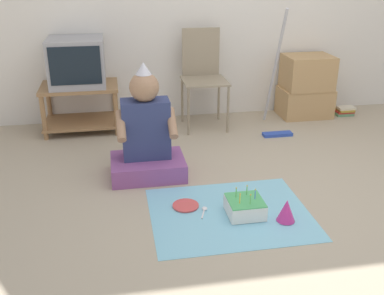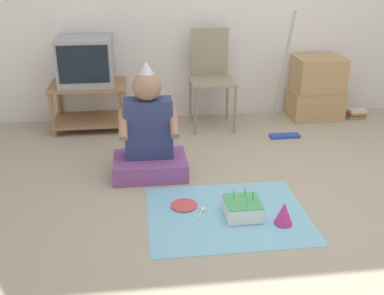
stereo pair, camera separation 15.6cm
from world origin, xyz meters
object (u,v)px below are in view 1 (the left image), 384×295
object	(u,v)px
folding_chair	(203,71)
paper_plate	(186,205)
cardboard_box_stack	(306,87)
party_hat_blue	(286,210)
dust_mop	(276,98)
person_seated	(147,139)
birthday_cake	(245,207)
book_pile	(345,111)
tv	(77,62)

from	to	relation	value
folding_chair	paper_plate	xyz separation A→B (m)	(-0.44, -1.61, -0.53)
cardboard_box_stack	party_hat_blue	world-z (taller)	cardboard_box_stack
dust_mop	paper_plate	distance (m)	1.69
person_seated	cardboard_box_stack	bearing A→B (deg)	32.47
birthday_cake	book_pile	bearing A→B (deg)	47.36
tv	folding_chair	size ratio (longest dim) A/B	0.54
folding_chair	dust_mop	bearing A→B (deg)	-28.84
folding_chair	person_seated	xyz separation A→B (m)	(-0.65, -1.06, -0.24)
person_seated	party_hat_blue	bearing A→B (deg)	-46.20
tv	party_hat_blue	xyz separation A→B (m)	(1.35, -1.94, -0.59)
person_seated	paper_plate	xyz separation A→B (m)	(0.21, -0.55, -0.29)
person_seated	folding_chair	bearing A→B (deg)	58.56
book_pile	tv	bearing A→B (deg)	178.98
birthday_cake	folding_chair	bearing A→B (deg)	87.58
folding_chair	person_seated	distance (m)	1.27
dust_mop	book_pile	size ratio (longest dim) A/B	5.82
birthday_cake	party_hat_blue	bearing A→B (deg)	-27.60
birthday_cake	party_hat_blue	world-z (taller)	birthday_cake
dust_mop	paper_plate	size ratio (longest dim) A/B	6.55
tv	party_hat_blue	distance (m)	2.44
birthday_cake	cardboard_box_stack	bearing A→B (deg)	57.08
cardboard_box_stack	party_hat_blue	bearing A→B (deg)	-115.96
party_hat_blue	paper_plate	distance (m)	0.67
book_pile	paper_plate	bearing A→B (deg)	-141.21
folding_chair	paper_plate	bearing A→B (deg)	-105.30
cardboard_box_stack	book_pile	distance (m)	0.52
dust_mop	birthday_cake	xyz separation A→B (m)	(-0.71, -1.43, -0.28)
tv	dust_mop	bearing A→B (deg)	-12.14
paper_plate	folding_chair	bearing A→B (deg)	74.70
dust_mop	tv	bearing A→B (deg)	167.86
folding_chair	book_pile	size ratio (longest dim) A/B	4.68
person_seated	birthday_cake	distance (m)	0.95
dust_mop	person_seated	size ratio (longest dim) A/B	1.33
paper_plate	party_hat_blue	bearing A→B (deg)	-25.78
book_pile	paper_plate	distance (m)	2.56
dust_mop	birthday_cake	world-z (taller)	dust_mop
folding_chair	person_seated	size ratio (longest dim) A/B	1.07
cardboard_box_stack	paper_plate	xyz separation A→B (m)	(-1.56, -1.68, -0.30)
tv	cardboard_box_stack	world-z (taller)	tv
cardboard_box_stack	birthday_cake	world-z (taller)	cardboard_box_stack
paper_plate	tv	bearing A→B (deg)	114.27
cardboard_box_stack	person_seated	world-z (taller)	person_seated
dust_mop	person_seated	world-z (taller)	dust_mop
cardboard_box_stack	folding_chair	bearing A→B (deg)	-176.74
party_hat_blue	dust_mop	bearing A→B (deg)	73.01
tv	cardboard_box_stack	size ratio (longest dim) A/B	0.79
tv	book_pile	bearing A→B (deg)	-1.02
folding_chair	paper_plate	world-z (taller)	folding_chair
cardboard_box_stack	person_seated	xyz separation A→B (m)	(-1.77, -1.12, -0.02)
book_pile	party_hat_blue	xyz separation A→B (m)	(-1.40, -1.90, 0.03)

